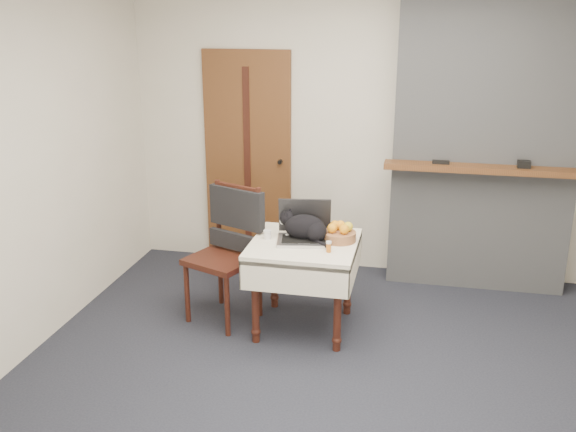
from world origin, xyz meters
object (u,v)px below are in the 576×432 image
(side_table, at_px, (304,256))
(fruit_basket, at_px, (339,233))
(laptop, at_px, (304,230))
(cat, at_px, (306,228))
(cream_jar, at_px, (267,235))
(pill_bottle, at_px, (329,247))
(chair, at_px, (231,234))
(door, at_px, (248,159))

(side_table, relative_size, fruit_basket, 3.13)
(laptop, xyz_separation_m, cat, (0.01, -0.01, 0.02))
(cream_jar, relative_size, pill_bottle, 0.84)
(cat, bearing_deg, chair, -168.39)
(cream_jar, xyz_separation_m, chair, (-0.32, 0.10, -0.06))
(chair, bearing_deg, fruit_basket, 20.60)
(fruit_basket, bearing_deg, pill_bottle, -99.54)
(cream_jar, bearing_deg, side_table, -1.33)
(door, relative_size, chair, 1.88)
(door, height_order, pill_bottle, door)
(pill_bottle, relative_size, fruit_basket, 0.32)
(cat, distance_m, fruit_basket, 0.25)
(laptop, relative_size, pill_bottle, 5.51)
(pill_bottle, bearing_deg, cat, 134.33)
(pill_bottle, height_order, chair, chair)
(laptop, relative_size, cream_jar, 6.56)
(cat, height_order, chair, chair)
(side_table, relative_size, cream_jar, 11.51)
(cat, xyz_separation_m, fruit_basket, (0.25, 0.04, -0.04))
(cream_jar, distance_m, pill_bottle, 0.52)
(cream_jar, distance_m, fruit_basket, 0.54)
(fruit_basket, relative_size, chair, 0.23)
(cream_jar, relative_size, fruit_basket, 0.27)
(door, bearing_deg, fruit_basket, -49.34)
(side_table, xyz_separation_m, laptop, (-0.01, 0.06, 0.19))
(pill_bottle, xyz_separation_m, fruit_basket, (0.04, 0.25, 0.01))
(door, xyz_separation_m, cat, (0.79, -1.24, -0.20))
(door, height_order, cat, door)
(cream_jar, bearing_deg, pill_bottle, -19.49)
(cat, xyz_separation_m, pill_bottle, (0.20, -0.21, -0.05))
(door, height_order, side_table, door)
(laptop, bearing_deg, cream_jar, -179.06)
(laptop, height_order, pill_bottle, laptop)
(door, relative_size, side_table, 2.56)
(chair, bearing_deg, pill_bottle, 3.42)
(laptop, height_order, chair, chair)
(door, xyz_separation_m, laptop, (0.77, -1.23, -0.23))
(cat, bearing_deg, fruit_basket, 27.40)
(laptop, xyz_separation_m, pill_bottle, (0.22, -0.22, -0.03))
(side_table, relative_size, cat, 1.83)
(side_table, bearing_deg, cat, 84.68)
(laptop, distance_m, pill_bottle, 0.31)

